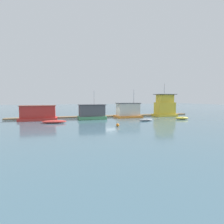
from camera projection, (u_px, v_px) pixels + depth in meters
ground_plane at (111, 118)px, 37.57m from camera, size 200.00×200.00×0.00m
dock_walkway at (107, 116)px, 40.71m from camera, size 42.40×1.76×0.30m
houseboat_red at (38, 113)px, 33.70m from camera, size 6.95×3.29×2.92m
houseboat_green at (92, 112)px, 35.75m from camera, size 5.57×3.39×5.79m
houseboat_orange at (128, 111)px, 39.00m from camera, size 5.74×3.90×6.18m
houseboat_yellow at (165, 107)px, 41.73m from camera, size 5.13×3.36×7.77m
dinghy_red at (54, 122)px, 29.85m from camera, size 4.24×1.81×0.51m
dinghy_grey at (146, 120)px, 32.88m from camera, size 2.80×1.28×0.42m
dinghy_yellow at (182, 118)px, 35.21m from camera, size 2.89×1.62×0.54m
mooring_post_centre at (163, 112)px, 43.69m from camera, size 0.29×0.29×1.62m
buoy_orange at (118, 125)px, 26.14m from camera, size 0.48×0.48×0.48m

